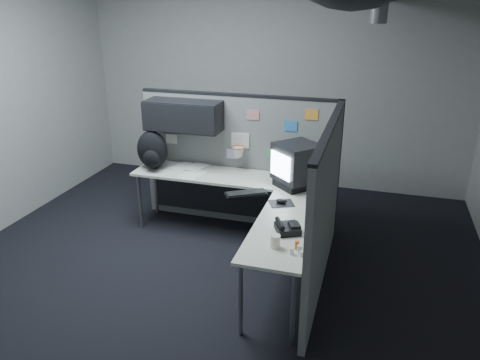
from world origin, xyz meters
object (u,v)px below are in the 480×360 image
(keyboard, at_px, (246,194))
(backpack, at_px, (152,151))
(monitor, at_px, (297,165))
(desk, at_px, (243,196))
(phone, at_px, (287,228))

(keyboard, distance_m, backpack, 1.40)
(monitor, distance_m, keyboard, 0.65)
(desk, height_order, keyboard, keyboard)
(desk, distance_m, backpack, 1.28)
(phone, bearing_deg, desk, 110.27)
(keyboard, height_order, phone, phone)
(keyboard, relative_size, backpack, 0.97)
(monitor, xyz_separation_m, keyboard, (-0.46, -0.41, -0.23))
(monitor, xyz_separation_m, backpack, (-1.76, 0.07, -0.02))
(desk, relative_size, keyboard, 5.10)
(phone, xyz_separation_m, backpack, (-1.88, 1.15, 0.19))
(desk, xyz_separation_m, keyboard, (0.10, -0.23, 0.14))
(desk, bearing_deg, keyboard, -66.25)
(monitor, height_order, backpack, monitor)
(monitor, relative_size, backpack, 1.28)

